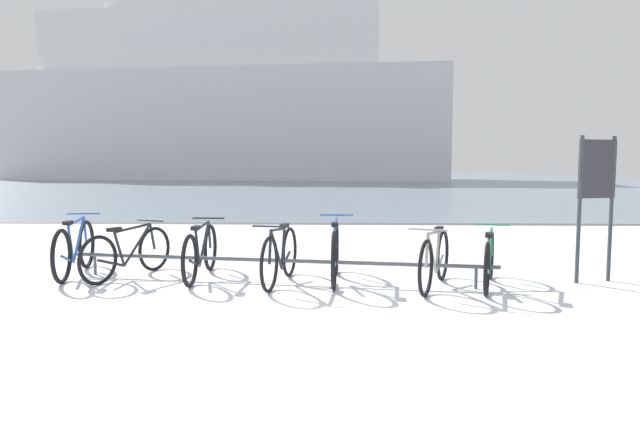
% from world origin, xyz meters
% --- Properties ---
extents(ground, '(80.00, 132.00, 0.08)m').
position_xyz_m(ground, '(0.00, 53.90, -0.04)').
color(ground, silver).
extents(bike_rack, '(5.66, 0.87, 0.31)m').
position_xyz_m(bike_rack, '(0.25, 2.84, 0.27)').
color(bike_rack, '#4C5156').
rests_on(bike_rack, ground).
extents(bicycle_0, '(0.48, 1.78, 0.83)m').
position_xyz_m(bicycle_0, '(-2.54, 3.15, 0.37)').
color(bicycle_0, black).
rests_on(bicycle_0, ground).
extents(bicycle_1, '(0.73, 1.57, 0.75)m').
position_xyz_m(bicycle_1, '(-1.75, 3.03, 0.34)').
color(bicycle_1, black).
rests_on(bicycle_1, ground).
extents(bicycle_2, '(0.46, 1.77, 0.78)m').
position_xyz_m(bicycle_2, '(-0.75, 3.02, 0.35)').
color(bicycle_2, black).
rests_on(bicycle_2, ground).
extents(bicycle_3, '(0.46, 1.62, 0.80)m').
position_xyz_m(bicycle_3, '(0.36, 2.69, 0.36)').
color(bicycle_3, black).
rests_on(bicycle_3, ground).
extents(bicycle_4, '(0.46, 1.72, 0.85)m').
position_xyz_m(bicycle_4, '(1.06, 2.86, 0.38)').
color(bicycle_4, black).
rests_on(bicycle_4, ground).
extents(bicycle_5, '(0.71, 1.56, 0.79)m').
position_xyz_m(bicycle_5, '(2.30, 2.52, 0.36)').
color(bicycle_5, black).
rests_on(bicycle_5, ground).
extents(bicycle_6, '(0.65, 1.60, 0.76)m').
position_xyz_m(bicycle_6, '(2.98, 2.59, 0.34)').
color(bicycle_6, black).
rests_on(bicycle_6, ground).
extents(info_sign, '(0.54, 0.20, 1.90)m').
position_xyz_m(info_sign, '(4.43, 2.94, 1.28)').
color(info_sign, '#33383D').
rests_on(info_sign, ground).
extents(ferry_ship, '(50.96, 16.32, 27.45)m').
position_xyz_m(ferry_ship, '(-12.23, 59.14, 9.21)').
color(ferry_ship, silver).
rests_on(ferry_ship, ground).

